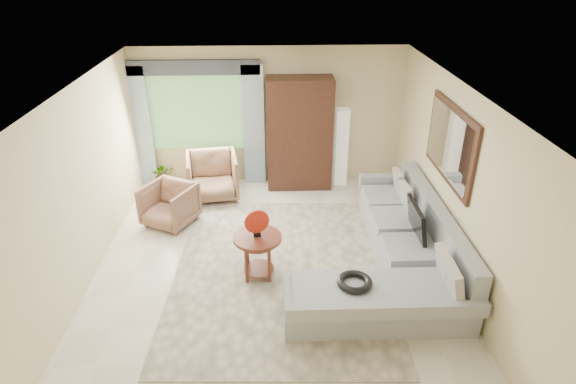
{
  "coord_description": "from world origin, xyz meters",
  "views": [
    {
      "loc": [
        0.03,
        -5.71,
        4.14
      ],
      "look_at": [
        0.25,
        0.35,
        1.05
      ],
      "focal_mm": 30.0,
      "sensor_mm": 36.0,
      "label": 1
    }
  ],
  "objects_px": {
    "sectional_sofa": "(399,256)",
    "armchair_left": "(169,205)",
    "tv_screen": "(417,220)",
    "potted_plant": "(164,175)",
    "armoire": "(299,134)",
    "floor_lamp": "(341,147)",
    "armchair_right": "(212,176)",
    "coffee_table": "(258,256)"
  },
  "relations": [
    {
      "from": "armchair_left",
      "to": "armoire",
      "type": "distance_m",
      "value": 2.72
    },
    {
      "from": "armchair_left",
      "to": "floor_lamp",
      "type": "xyz_separation_m",
      "value": [
        3.03,
        1.45,
        0.4
      ]
    },
    {
      "from": "potted_plant",
      "to": "armoire",
      "type": "distance_m",
      "value": 2.73
    },
    {
      "from": "armchair_right",
      "to": "armoire",
      "type": "bearing_deg",
      "value": 6.41
    },
    {
      "from": "armoire",
      "to": "floor_lamp",
      "type": "height_order",
      "value": "armoire"
    },
    {
      "from": "armchair_left",
      "to": "armchair_right",
      "type": "bearing_deg",
      "value": 84.38
    },
    {
      "from": "sectional_sofa",
      "to": "coffee_table",
      "type": "height_order",
      "value": "sectional_sofa"
    },
    {
      "from": "tv_screen",
      "to": "floor_lamp",
      "type": "relative_size",
      "value": 0.49
    },
    {
      "from": "armoire",
      "to": "tv_screen",
      "type": "bearing_deg",
      "value": -60.59
    },
    {
      "from": "sectional_sofa",
      "to": "armchair_right",
      "type": "xyz_separation_m",
      "value": [
        -2.84,
        2.46,
        0.13
      ]
    },
    {
      "from": "sectional_sofa",
      "to": "armchair_left",
      "type": "bearing_deg",
      "value": 156.5
    },
    {
      "from": "armchair_left",
      "to": "potted_plant",
      "type": "bearing_deg",
      "value": 131.93
    },
    {
      "from": "sectional_sofa",
      "to": "potted_plant",
      "type": "xyz_separation_m",
      "value": [
        -3.84,
        2.94,
        -0.04
      ]
    },
    {
      "from": "tv_screen",
      "to": "potted_plant",
      "type": "relative_size",
      "value": 1.52
    },
    {
      "from": "tv_screen",
      "to": "floor_lamp",
      "type": "bearing_deg",
      "value": 104.42
    },
    {
      "from": "sectional_sofa",
      "to": "coffee_table",
      "type": "relative_size",
      "value": 5.24
    },
    {
      "from": "armoire",
      "to": "sectional_sofa",
      "type": "bearing_deg",
      "value": -66.94
    },
    {
      "from": "floor_lamp",
      "to": "armchair_right",
      "type": "bearing_deg",
      "value": -168.33
    },
    {
      "from": "armchair_right",
      "to": "floor_lamp",
      "type": "height_order",
      "value": "floor_lamp"
    },
    {
      "from": "tv_screen",
      "to": "coffee_table",
      "type": "relative_size",
      "value": 1.12
    },
    {
      "from": "tv_screen",
      "to": "armoire",
      "type": "relative_size",
      "value": 0.35
    },
    {
      "from": "tv_screen",
      "to": "floor_lamp",
      "type": "distance_m",
      "value": 2.81
    },
    {
      "from": "coffee_table",
      "to": "potted_plant",
      "type": "bearing_deg",
      "value": 122.35
    },
    {
      "from": "tv_screen",
      "to": "armoire",
      "type": "xyz_separation_m",
      "value": [
        -1.5,
        2.66,
        0.33
      ]
    },
    {
      "from": "armchair_right",
      "to": "potted_plant",
      "type": "xyz_separation_m",
      "value": [
        -0.99,
        0.48,
        -0.17
      ]
    },
    {
      "from": "tv_screen",
      "to": "armchair_right",
      "type": "height_order",
      "value": "tv_screen"
    },
    {
      "from": "tv_screen",
      "to": "floor_lamp",
      "type": "height_order",
      "value": "floor_lamp"
    },
    {
      "from": "sectional_sofa",
      "to": "floor_lamp",
      "type": "bearing_deg",
      "value": 98.33
    },
    {
      "from": "armchair_left",
      "to": "floor_lamp",
      "type": "relative_size",
      "value": 0.51
    },
    {
      "from": "potted_plant",
      "to": "floor_lamp",
      "type": "relative_size",
      "value": 0.32
    },
    {
      "from": "armoire",
      "to": "floor_lamp",
      "type": "distance_m",
      "value": 0.86
    },
    {
      "from": "sectional_sofa",
      "to": "tv_screen",
      "type": "bearing_deg",
      "value": 41.47
    },
    {
      "from": "potted_plant",
      "to": "armoire",
      "type": "height_order",
      "value": "armoire"
    },
    {
      "from": "armchair_left",
      "to": "floor_lamp",
      "type": "bearing_deg",
      "value": 52.85
    },
    {
      "from": "sectional_sofa",
      "to": "armchair_left",
      "type": "height_order",
      "value": "sectional_sofa"
    },
    {
      "from": "armchair_right",
      "to": "armchair_left",
      "type": "bearing_deg",
      "value": -131.62
    },
    {
      "from": "armchair_right",
      "to": "coffee_table",
      "type": "bearing_deg",
      "value": -79.29
    },
    {
      "from": "sectional_sofa",
      "to": "coffee_table",
      "type": "distance_m",
      "value": 1.97
    },
    {
      "from": "floor_lamp",
      "to": "armchair_left",
      "type": "bearing_deg",
      "value": -154.35
    },
    {
      "from": "armchair_left",
      "to": "floor_lamp",
      "type": "distance_m",
      "value": 3.38
    },
    {
      "from": "armchair_left",
      "to": "armoire",
      "type": "bearing_deg",
      "value": 59.24
    },
    {
      "from": "armchair_left",
      "to": "potted_plant",
      "type": "relative_size",
      "value": 1.58
    }
  ]
}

